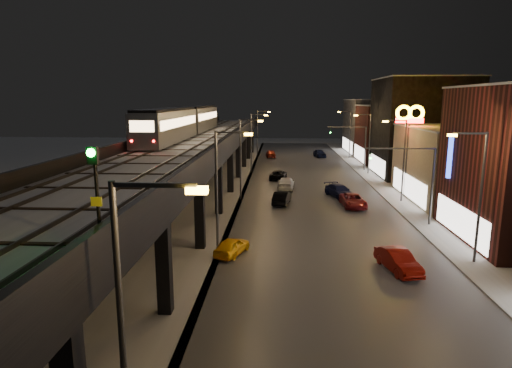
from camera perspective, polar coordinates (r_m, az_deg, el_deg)
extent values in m
cube|color=#46474D|center=(51.83, 7.42, -1.20)|extent=(17.00, 120.00, 0.06)
cube|color=#9FA1A8|center=(53.52, 18.16, -1.23)|extent=(4.00, 120.00, 0.14)
cube|color=#9FA1A8|center=(52.57, -7.42, -1.02)|extent=(11.00, 120.00, 0.06)
cube|color=black|center=(48.74, -8.23, 4.88)|extent=(9.00, 100.00, 1.00)
cube|color=black|center=(25.82, -28.42, -9.18)|extent=(0.70, 0.70, 5.30)
cube|color=black|center=(22.91, -12.16, -10.56)|extent=(0.70, 0.70, 5.30)
cube|color=black|center=(23.38, -21.22, -4.19)|extent=(8.00, 0.60, 0.50)
cube|color=black|center=(34.31, -19.77, -3.66)|extent=(0.70, 0.70, 5.30)
cube|color=black|center=(32.17, -7.51, -4.05)|extent=(0.70, 0.70, 5.30)
cube|color=black|center=(32.51, -14.04, 0.39)|extent=(8.00, 0.60, 0.50)
cube|color=black|center=(43.44, -14.71, -0.34)|extent=(0.70, 0.70, 5.30)
cube|color=black|center=(41.77, -5.00, -0.47)|extent=(0.70, 0.70, 5.30)
cube|color=black|center=(42.03, -10.07, 2.94)|extent=(8.00, 0.60, 0.50)
cube|color=black|center=(52.89, -11.44, 1.81)|extent=(0.70, 0.70, 5.30)
cube|color=black|center=(51.53, -3.44, 1.77)|extent=(0.70, 0.70, 5.30)
cube|color=black|center=(51.74, -7.56, 4.53)|extent=(8.00, 0.60, 0.50)
cube|color=black|center=(62.51, -9.16, 3.30)|extent=(0.70, 0.70, 5.30)
cube|color=black|center=(61.36, -2.38, 3.29)|extent=(0.70, 0.70, 5.30)
cube|color=black|center=(61.54, -5.84, 5.61)|extent=(8.00, 0.60, 0.50)
cube|color=black|center=(72.23, -7.48, 4.39)|extent=(0.70, 0.70, 5.30)
cube|color=black|center=(71.24, -1.61, 4.39)|extent=(0.70, 0.70, 5.30)
cube|color=black|center=(71.39, -4.60, 6.39)|extent=(8.00, 0.60, 0.50)
cube|color=black|center=(82.02, -6.21, 5.22)|extent=(0.70, 0.70, 5.30)
cube|color=black|center=(81.15, -1.02, 5.22)|extent=(0.70, 0.70, 5.30)
cube|color=black|center=(81.28, -3.65, 6.98)|extent=(8.00, 0.60, 0.50)
cube|color=black|center=(91.85, -5.20, 5.87)|extent=(0.70, 0.70, 5.30)
cube|color=black|center=(91.08, -0.56, 5.87)|extent=(0.70, 0.70, 5.30)
cube|color=black|center=(91.20, -2.91, 7.44)|extent=(8.00, 0.60, 0.50)
cube|color=#B2B7C1|center=(48.68, -8.25, 5.55)|extent=(8.40, 100.00, 0.16)
cube|color=#332D28|center=(49.40, -11.94, 5.70)|extent=(0.08, 98.00, 0.16)
cube|color=#332D28|center=(49.05, -10.30, 5.72)|extent=(0.08, 98.00, 0.16)
cube|color=#332D28|center=(48.43, -6.76, 5.75)|extent=(0.08, 98.00, 0.16)
cube|color=#332D28|center=(48.20, -5.07, 5.76)|extent=(0.08, 98.00, 0.16)
cube|color=black|center=(20.46, -24.89, -2.73)|extent=(7.80, 0.24, 0.06)
cube|color=black|center=(35.14, -12.72, 3.45)|extent=(7.80, 0.24, 0.06)
cube|color=black|center=(50.62, -7.81, 5.90)|extent=(7.80, 0.24, 0.06)
cube|color=black|center=(66.35, -5.20, 7.18)|extent=(7.80, 0.24, 0.06)
cube|color=black|center=(82.19, -3.58, 7.96)|extent=(7.80, 0.24, 0.06)
cube|color=black|center=(47.97, -3.14, 6.13)|extent=(0.30, 100.00, 1.10)
cube|color=black|center=(49.68, -13.22, 6.03)|extent=(0.30, 100.00, 1.10)
cube|color=silver|center=(37.65, 25.55, -4.47)|extent=(0.10, 9.60, 2.40)
cube|color=gray|center=(52.18, 26.18, 2.26)|extent=(12.00, 15.00, 8.00)
cube|color=silver|center=(50.51, 19.62, -0.26)|extent=(0.10, 12.00, 2.40)
cube|color=#B2B7C1|center=(51.79, 26.57, 6.72)|extent=(12.20, 15.20, 0.16)
cube|color=black|center=(66.82, 21.10, 6.95)|extent=(12.00, 13.00, 14.00)
cube|color=silver|center=(65.79, 15.75, 2.49)|extent=(0.10, 10.40, 2.40)
cube|color=#B2B7C1|center=(66.77, 21.54, 13.01)|extent=(12.20, 13.20, 0.16)
cube|color=#4F1C19|center=(80.37, 17.98, 6.31)|extent=(12.00, 12.00, 10.00)
cube|color=silver|center=(79.38, 13.59, 4.02)|extent=(0.10, 9.60, 2.40)
cube|color=#B2B7C1|center=(80.15, 18.20, 9.92)|extent=(12.20, 12.20, 0.16)
cube|color=#3F3F41|center=(93.91, 15.84, 7.36)|extent=(12.00, 16.00, 11.00)
cube|color=silver|center=(93.10, 12.07, 5.09)|extent=(0.10, 12.80, 2.40)
cube|color=#B2B7C1|center=(93.75, 16.02, 10.76)|extent=(12.20, 16.20, 0.16)
cylinder|color=#38383A|center=(13.09, -17.42, -19.34)|extent=(0.18, 0.18, 9.00)
cube|color=#38383A|center=(11.18, -13.44, -0.14)|extent=(2.20, 0.12, 0.12)
cube|color=gold|center=(10.94, -7.88, -0.82)|extent=(0.55, 0.28, 0.18)
cylinder|color=#38383A|center=(29.55, -5.26, -1.66)|extent=(0.18, 0.18, 9.00)
cube|color=#38383A|center=(28.76, -3.23, 6.89)|extent=(2.20, 0.12, 0.12)
cube|color=gold|center=(28.67, -1.03, 6.65)|extent=(0.55, 0.28, 0.18)
cylinder|color=#38383A|center=(32.17, 27.74, -1.86)|extent=(0.18, 0.18, 9.00)
cube|color=#38383A|center=(31.12, 26.62, 6.05)|extent=(2.20, 0.12, 0.12)
cube|color=gold|center=(30.71, 24.71, 5.94)|extent=(0.55, 0.28, 0.18)
cylinder|color=#38383A|center=(47.15, -2.09, 3.18)|extent=(0.18, 0.18, 9.00)
cube|color=#38383A|center=(46.66, -0.77, 8.53)|extent=(2.20, 0.12, 0.12)
cube|color=gold|center=(46.60, 0.60, 8.38)|extent=(0.55, 0.28, 0.18)
cylinder|color=#38383A|center=(48.84, 19.10, 2.85)|extent=(0.18, 0.18, 9.00)
cube|color=#38383A|center=(48.15, 18.16, 8.07)|extent=(2.20, 0.12, 0.12)
cube|color=gold|center=(47.89, 16.87, 7.98)|extent=(0.55, 0.28, 0.18)
cylinder|color=#38383A|center=(64.97, -0.64, 5.38)|extent=(0.18, 0.18, 9.00)
cube|color=#38383A|center=(64.61, 0.34, 9.26)|extent=(2.20, 0.12, 0.12)
cube|color=gold|center=(64.57, 1.32, 9.15)|extent=(0.55, 0.28, 0.18)
cylinder|color=#38383A|center=(66.20, 14.89, 5.12)|extent=(0.18, 0.18, 9.00)
cube|color=#38383A|center=(65.70, 14.14, 8.96)|extent=(2.20, 0.12, 0.12)
cube|color=gold|center=(65.51, 13.18, 8.89)|extent=(0.55, 0.28, 0.18)
cylinder|color=#38383A|center=(82.87, 0.19, 6.63)|extent=(0.18, 0.18, 9.00)
cube|color=#38383A|center=(82.59, 0.96, 9.67)|extent=(2.20, 0.12, 0.12)
cube|color=gold|center=(82.56, 1.73, 9.58)|extent=(0.55, 0.28, 0.18)
cylinder|color=#38383A|center=(83.84, 12.43, 6.42)|extent=(0.18, 0.18, 9.00)
cube|color=#38383A|center=(83.44, 11.81, 9.46)|extent=(2.20, 0.12, 0.12)
cube|color=gold|center=(83.29, 11.05, 9.40)|extent=(0.55, 0.28, 0.18)
cylinder|color=#38383A|center=(40.53, 22.43, -0.41)|extent=(0.20, 0.20, 7.00)
cube|color=#38383A|center=(39.14, 18.63, 4.51)|extent=(6.00, 0.12, 0.12)
imported|color=black|center=(38.61, 15.00, 3.88)|extent=(0.20, 0.16, 1.00)
sphere|color=#0CFF26|center=(38.49, 15.03, 3.48)|extent=(0.18, 0.18, 0.18)
cylinder|color=#38383A|center=(69.23, 14.36, 4.56)|extent=(0.20, 0.20, 7.00)
cube|color=#38383A|center=(68.42, 12.01, 7.45)|extent=(6.00, 0.12, 0.12)
imported|color=black|center=(68.12, 9.90, 7.09)|extent=(0.20, 0.16, 1.00)
sphere|color=#0CFF26|center=(67.99, 9.91, 6.87)|extent=(0.18, 0.18, 0.18)
cube|color=gray|center=(47.43, -11.71, 7.57)|extent=(2.88, 17.37, 3.28)
cube|color=black|center=(47.36, -11.79, 9.70)|extent=(2.58, 16.88, 0.25)
cube|color=#FFCC8D|center=(47.80, -13.43, 8.06)|extent=(0.05, 15.88, 0.89)
cube|color=#FFCC8D|center=(47.06, -10.01, 8.15)|extent=(0.05, 15.88, 0.89)
cube|color=gray|center=(65.35, -7.59, 8.62)|extent=(2.88, 17.37, 3.28)
cube|color=black|center=(65.30, -7.63, 10.17)|extent=(2.58, 16.88, 0.25)
cube|color=#FFCC8D|center=(65.61, -8.86, 8.99)|extent=(0.05, 15.88, 0.89)
cube|color=#FFCC8D|center=(65.08, -6.33, 9.04)|extent=(0.05, 15.88, 0.89)
cube|color=#FFCC8D|center=(39.07, -14.99, 7.44)|extent=(2.18, 0.05, 0.99)
sphere|color=#FF0C0C|center=(39.47, -16.28, 5.52)|extent=(0.20, 0.20, 0.20)
sphere|color=#FF0C0C|center=(38.86, -13.51, 5.58)|extent=(0.20, 0.20, 0.20)
cylinder|color=black|center=(14.26, -20.40, -1.34)|extent=(0.12, 0.12, 3.00)
cube|color=black|center=(13.95, -20.94, 3.57)|extent=(0.32, 0.18, 0.55)
sphere|color=#0CFF26|center=(13.83, -21.17, 3.91)|extent=(0.26, 0.26, 0.26)
cube|color=yellow|center=(14.22, -20.51, -2.21)|extent=(0.35, 0.04, 0.30)
imported|color=yellow|center=(31.17, -3.23, -8.38)|extent=(2.61, 3.91, 1.24)
imported|color=black|center=(45.87, 3.47, -1.89)|extent=(2.17, 4.43, 1.40)
imported|color=black|center=(60.31, 2.98, 1.21)|extent=(2.59, 4.76, 1.27)
imported|color=silver|center=(53.55, 4.03, 0.04)|extent=(2.38, 5.18, 1.47)
imported|color=maroon|center=(83.16, 1.99, 4.02)|extent=(2.14, 4.41, 1.45)
imported|color=maroon|center=(29.75, 18.42, -9.78)|extent=(2.40, 4.45, 1.39)
imported|color=maroon|center=(45.72, 12.84, -2.23)|extent=(2.49, 4.95, 1.34)
imported|color=#0D123C|center=(49.95, 11.07, -0.99)|extent=(3.50, 5.23, 1.41)
imported|color=black|center=(84.38, 8.49, 4.03)|extent=(2.54, 4.63, 1.49)
cylinder|color=#38383A|center=(51.37, 19.45, 2.90)|extent=(0.24, 0.24, 8.45)
cube|color=#FF0C0C|center=(50.97, 19.78, 7.96)|extent=(2.96, 0.25, 0.53)
torus|color=#E1AB08|center=(50.75, 19.10, 8.95)|extent=(1.74, 0.62, 1.71)
torus|color=#E1AB08|center=(51.13, 20.59, 8.86)|extent=(1.74, 0.62, 1.71)
cylinder|color=#38383A|center=(40.32, 24.81, -2.24)|extent=(0.28, 0.28, 4.83)
cube|color=blue|center=(39.67, 25.26, 3.20)|extent=(1.55, 0.35, 3.48)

